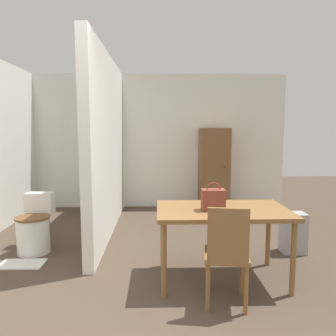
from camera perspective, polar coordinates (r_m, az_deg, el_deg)
The scene contains 9 objects.
wall_back at distance 6.26m, azimuth -3.58°, elevation 4.62°, with size 5.20×0.12×2.50m.
partition_wall at distance 4.77m, azimuth -10.46°, elevation 3.84°, with size 0.12×2.97×2.50m.
dining_table at distance 3.26m, azimuth 9.44°, elevation -8.22°, with size 1.27×0.78×0.72m.
wooden_chair at distance 2.83m, azimuth 10.21°, elevation -14.36°, with size 0.41×0.41×0.88m.
toilet at distance 4.36m, azimuth -22.21°, elevation -9.65°, with size 0.40×0.55×0.68m.
handbag at distance 3.14m, azimuth 7.88°, elevation -5.44°, with size 0.22×0.14×0.27m.
wooden_cabinet at distance 6.07m, azimuth 8.00°, elevation -0.22°, with size 0.52×0.50×1.50m.
bath_mat at distance 4.09m, azimuth -24.09°, elevation -15.03°, with size 0.48×0.28×0.01m.
space_heater at distance 4.30m, azimuth 20.95°, elevation -10.48°, with size 0.28×0.23×0.49m.
Camera 1 is at (0.19, -2.12, 1.49)m, focal length 35.00 mm.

